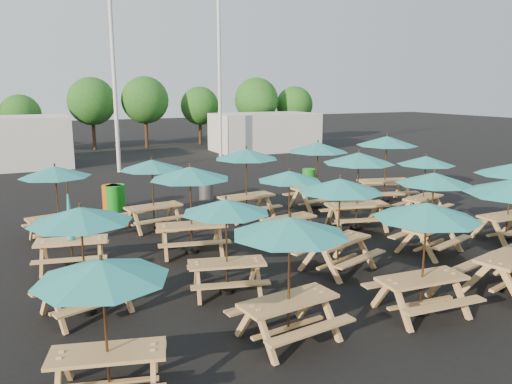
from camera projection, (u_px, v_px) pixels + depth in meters
name	position (u px, v px, depth m)	size (l,w,h in m)	color
ground	(278.00, 238.00, 14.65)	(120.00, 120.00, 0.00)	black
picnic_unit_0	(102.00, 278.00, 6.78)	(2.29, 2.29, 2.07)	tan
picnic_unit_1	(81.00, 221.00, 9.37)	(2.43, 2.43, 2.16)	tan
picnic_unit_2	(71.00, 233.00, 12.04)	(1.93, 1.76, 2.14)	tan
picnic_unit_3	(55.00, 176.00, 14.05)	(2.34, 2.34, 2.19)	tan
picnic_unit_4	(290.00, 233.00, 8.37)	(2.25, 2.25, 2.24)	tan
picnic_unit_5	(226.00, 211.00, 10.39)	(2.28, 2.28, 2.08)	tan
picnic_unit_6	(190.00, 178.00, 12.95)	(2.50, 2.50, 2.35)	tan
picnic_unit_7	(152.00, 169.00, 15.29)	(2.25, 2.25, 2.19)	tan
picnic_unit_8	(427.00, 217.00, 9.37)	(2.15, 2.15, 2.24)	tan
picnic_unit_9	(340.00, 190.00, 11.70)	(2.59, 2.59, 2.27)	tan
picnic_unit_10	(289.00, 180.00, 14.09)	(2.11, 2.11, 2.05)	tan
picnic_unit_11	(246.00, 158.00, 16.46)	(2.35, 2.35, 2.38)	tan
picnic_unit_13	(434.00, 183.00, 13.00)	(2.45, 2.45, 2.19)	tan
picnic_unit_14	(359.00, 162.00, 15.18)	(2.61, 2.61, 2.43)	tan
picnic_unit_15	(318.00, 151.00, 17.89)	(2.44, 2.44, 2.44)	tan
picnic_unit_17	(512.00, 173.00, 14.09)	(2.04, 2.04, 2.26)	tan
picnic_unit_18	(426.00, 164.00, 16.69)	(2.39, 2.39, 2.11)	tan
picnic_unit_19	(387.00, 145.00, 18.88)	(2.83, 2.83, 2.57)	tan
waste_bin_0	(117.00, 197.00, 18.05)	(0.56, 0.56, 0.91)	#198A1D
waste_bin_1	(110.00, 197.00, 17.99)	(0.56, 0.56, 0.91)	#CA590B
waste_bin_2	(114.00, 198.00, 17.88)	(0.56, 0.56, 0.91)	#198A1D
waste_bin_3	(206.00, 189.00, 19.55)	(0.56, 0.56, 0.91)	gray
waste_bin_4	(309.00, 179.00, 21.54)	(0.56, 0.56, 0.91)	#198A1D
mast_0	(113.00, 54.00, 24.96)	(0.20, 0.20, 12.00)	silver
mast_1	(219.00, 59.00, 29.46)	(0.20, 0.20, 12.00)	silver
event_tent_1	(265.00, 132.00, 34.97)	(7.00, 4.00, 2.60)	silver
tree_2	(20.00, 115.00, 32.33)	(2.59, 2.59, 3.93)	#382314
tree_3	(92.00, 101.00, 35.06)	(3.36, 3.36, 5.09)	#382314
tree_4	(145.00, 100.00, 36.18)	(3.41, 3.41, 5.17)	#382314
tree_5	(200.00, 106.00, 38.47)	(2.94, 2.94, 4.45)	#382314
tree_6	(256.00, 100.00, 38.50)	(3.38, 3.38, 5.13)	#382314
tree_7	(294.00, 105.00, 40.04)	(2.95, 2.95, 4.48)	#382314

